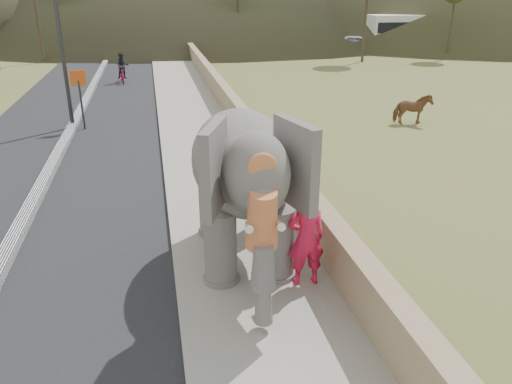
# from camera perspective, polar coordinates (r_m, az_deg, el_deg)

# --- Properties ---
(ground) EXTENTS (160.00, 160.00, 0.00)m
(ground) POSITION_cam_1_polar(r_m,az_deg,el_deg) (10.43, -0.91, -9.08)
(ground) COLOR olive
(ground) RESTS_ON ground
(road) EXTENTS (7.00, 120.00, 0.03)m
(road) POSITION_cam_1_polar(r_m,az_deg,el_deg) (19.80, -21.07, 4.97)
(road) COLOR black
(road) RESTS_ON ground
(median) EXTENTS (0.35, 120.00, 0.22)m
(median) POSITION_cam_1_polar(r_m,az_deg,el_deg) (19.77, -21.10, 5.23)
(median) COLOR black
(median) RESTS_ON ground
(walkway) EXTENTS (3.00, 120.00, 0.15)m
(walkway) POSITION_cam_1_polar(r_m,az_deg,el_deg) (19.57, -6.48, 6.34)
(walkway) COLOR #9E9687
(walkway) RESTS_ON ground
(parapet) EXTENTS (0.30, 120.00, 1.10)m
(parapet) POSITION_cam_1_polar(r_m,az_deg,el_deg) (19.65, -1.70, 7.97)
(parapet) COLOR tan
(parapet) RESTS_ON ground
(lamppost) EXTENTS (1.76, 0.36, 8.00)m
(lamppost) POSITION_cam_1_polar(r_m,az_deg,el_deg) (21.54, -21.10, 19.51)
(lamppost) COLOR #292A2E
(lamppost) RESTS_ON ground
(signboard) EXTENTS (0.60, 0.08, 2.40)m
(signboard) POSITION_cam_1_polar(r_m,az_deg,el_deg) (21.52, -19.51, 10.98)
(signboard) COLOR #2D2D33
(signboard) RESTS_ON ground
(cow) EXTENTS (1.59, 0.84, 1.29)m
(cow) POSITION_cam_1_polar(r_m,az_deg,el_deg) (22.33, 17.42, 8.99)
(cow) COLOR brown
(cow) RESTS_ON ground
(distant_car) EXTENTS (4.55, 2.95, 1.44)m
(distant_car) POSITION_cam_1_polar(r_m,az_deg,el_deg) (47.75, 11.53, 16.32)
(distant_car) COLOR #B7B7BE
(distant_car) RESTS_ON ground
(bus_white) EXTENTS (11.06, 2.79, 3.10)m
(bus_white) POSITION_cam_1_polar(r_m,az_deg,el_deg) (50.71, 18.85, 16.89)
(bus_white) COLOR white
(bus_white) RESTS_ON ground
(elephant_and_man) EXTENTS (2.54, 4.59, 3.25)m
(elephant_and_man) POSITION_cam_1_polar(r_m,az_deg,el_deg) (10.11, -1.43, 1.01)
(elephant_and_man) COLOR slate
(elephant_and_man) RESTS_ON ground
(motorcyclist) EXTENTS (0.85, 1.84, 1.79)m
(motorcyclist) POSITION_cam_1_polar(r_m,az_deg,el_deg) (32.09, -15.01, 13.15)
(motorcyclist) COLOR maroon
(motorcyclist) RESTS_ON ground
(trees) EXTENTS (47.44, 43.75, 9.56)m
(trees) POSITION_cam_1_polar(r_m,az_deg,el_deg) (35.57, -10.86, 19.75)
(trees) COLOR #473828
(trees) RESTS_ON ground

